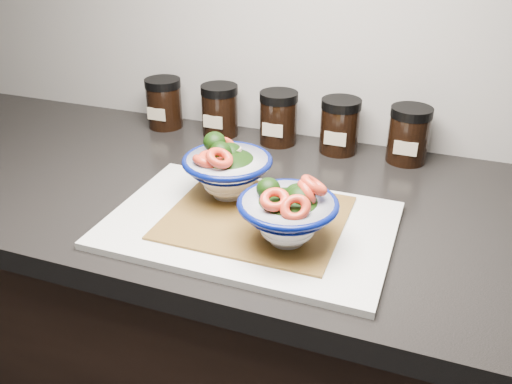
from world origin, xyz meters
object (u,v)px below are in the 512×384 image
(spice_jar_a, at_px, (164,103))
(spice_jar_e, at_px, (409,135))
(spice_jar_c, at_px, (278,118))
(bowl_left, at_px, (227,169))
(spice_jar_d, at_px, (340,126))
(spice_jar_b, at_px, (220,110))
(cutting_board, at_px, (250,225))
(bowl_right, at_px, (288,213))

(spice_jar_a, relative_size, spice_jar_e, 1.00)
(spice_jar_c, height_order, spice_jar_e, same)
(bowl_left, distance_m, spice_jar_d, 0.31)
(spice_jar_c, distance_m, spice_jar_e, 0.27)
(spice_jar_c, xyz_separation_m, spice_jar_d, (0.13, 0.00, 0.00))
(bowl_left, height_order, spice_jar_c, bowl_left)
(spice_jar_b, xyz_separation_m, spice_jar_e, (0.41, 0.00, 0.00))
(bowl_left, distance_m, spice_jar_c, 0.29)
(bowl_left, xyz_separation_m, spice_jar_a, (-0.28, 0.29, -0.01))
(cutting_board, xyz_separation_m, spice_jar_d, (0.06, 0.35, 0.05))
(bowl_right, height_order, spice_jar_d, bowl_right)
(bowl_right, height_order, spice_jar_a, bowl_right)
(spice_jar_c, bearing_deg, spice_jar_e, 0.00)
(bowl_right, bearing_deg, cutting_board, 153.80)
(spice_jar_a, bearing_deg, bowl_right, -42.70)
(spice_jar_e, bearing_deg, bowl_right, -108.39)
(bowl_left, bearing_deg, spice_jar_e, 46.59)
(bowl_right, xyz_separation_m, spice_jar_d, (-0.01, 0.39, -0.01))
(spice_jar_d, bearing_deg, spice_jar_c, 180.00)
(spice_jar_a, height_order, spice_jar_b, same)
(cutting_board, height_order, spice_jar_a, spice_jar_a)
(bowl_right, xyz_separation_m, spice_jar_e, (0.13, 0.39, -0.01))
(bowl_left, relative_size, bowl_right, 1.03)
(spice_jar_d, bearing_deg, cutting_board, -100.41)
(spice_jar_d, bearing_deg, spice_jar_a, 180.00)
(bowl_right, distance_m, spice_jar_b, 0.48)
(bowl_left, height_order, spice_jar_b, bowl_left)
(cutting_board, distance_m, spice_jar_a, 0.49)
(bowl_right, relative_size, spice_jar_b, 1.33)
(bowl_right, bearing_deg, spice_jar_b, 125.89)
(bowl_left, xyz_separation_m, bowl_right, (0.14, -0.10, -0.00))
(spice_jar_c, bearing_deg, cutting_board, -78.89)
(bowl_left, height_order, spice_jar_a, bowl_left)
(bowl_left, xyz_separation_m, spice_jar_d, (0.13, 0.29, -0.01))
(spice_jar_b, relative_size, spice_jar_c, 1.00)
(cutting_board, distance_m, spice_jar_c, 0.36)
(cutting_board, bearing_deg, spice_jar_b, 120.40)
(spice_jar_b, relative_size, spice_jar_e, 1.00)
(bowl_right, distance_m, spice_jar_a, 0.57)
(bowl_right, height_order, spice_jar_b, bowl_right)
(cutting_board, xyz_separation_m, spice_jar_c, (-0.07, 0.35, 0.05))
(spice_jar_b, bearing_deg, bowl_left, -64.02)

